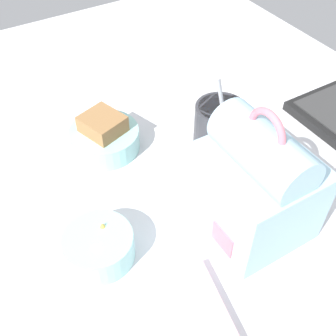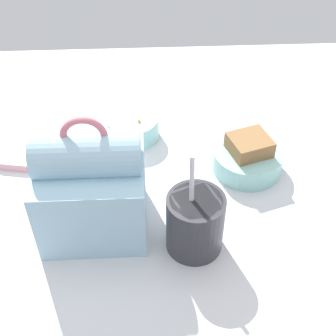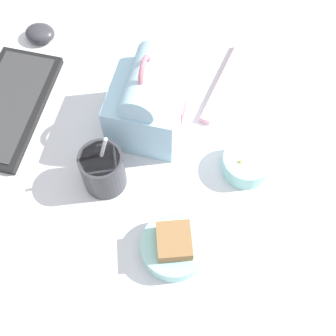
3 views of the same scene
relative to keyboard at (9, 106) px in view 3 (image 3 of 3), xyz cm
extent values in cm
cube|color=silver|center=(-8.97, -35.83, -2.02)|extent=(140.00, 110.00, 2.00)
cube|color=black|center=(0.00, 0.00, -0.12)|extent=(31.13, 14.87, 1.80)
cube|color=#333333|center=(0.00, 0.00, 0.93)|extent=(28.64, 12.20, 0.30)
cube|color=#9EC6DB|center=(3.11, -31.57, 5.50)|extent=(16.30, 14.49, 13.04)
cylinder|color=#9EC6DB|center=(3.11, -31.57, 14.00)|extent=(15.49, 7.17, 7.17)
cube|color=#DB707F|center=(5.96, -38.91, 2.57)|extent=(4.56, 0.30, 3.91)
torus|color=#DB707F|center=(3.11, -31.57, 17.23)|extent=(6.71, 1.00, 6.71)
cylinder|color=#333338|center=(-12.43, -26.40, 4.02)|extent=(8.80, 8.80, 10.07)
cylinder|color=orange|center=(-12.43, -26.40, 8.75)|extent=(7.74, 7.74, 0.60)
cylinder|color=silver|center=(-11.77, -26.84, 10.13)|extent=(0.70, 3.48, 11.40)
cylinder|color=#93D1CC|center=(-23.76, -43.57, 1.04)|extent=(12.68, 12.68, 4.11)
cube|color=olive|center=(-23.76, -43.57, 3.29)|extent=(8.59, 8.18, 5.75)
cylinder|color=#93D1CC|center=(-2.83, -54.24, 1.26)|extent=(10.15, 10.15, 4.55)
ellipsoid|color=white|center=(-1.31, -55.00, 2.20)|extent=(2.76, 2.76, 3.25)
cone|color=#EFBC47|center=(-4.10, -52.82, 2.51)|extent=(4.59, 4.59, 3.87)
sphere|color=black|center=(-2.51, -57.32, 1.18)|extent=(1.22, 1.22, 1.22)
sphere|color=black|center=(-2.08, -56.73, 1.18)|extent=(1.22, 1.22, 1.22)
sphere|color=black|center=(-2.03, -56.00, 1.18)|extent=(1.22, 1.22, 1.22)
sphere|color=black|center=(-2.36, -55.36, 1.18)|extent=(1.22, 1.22, 1.22)
ellipsoid|color=#333338|center=(21.58, 0.42, 0.72)|extent=(6.12, 7.26, 3.47)
cube|color=pink|center=(17.91, -45.91, -0.22)|extent=(23.82, 6.80, 1.60)
camera|label=1|loc=(31.57, -63.40, 52.33)|focal=45.00mm
camera|label=2|loc=(-5.97, 19.75, 57.85)|focal=50.00mm
camera|label=3|loc=(-50.67, -48.72, 87.11)|focal=50.00mm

